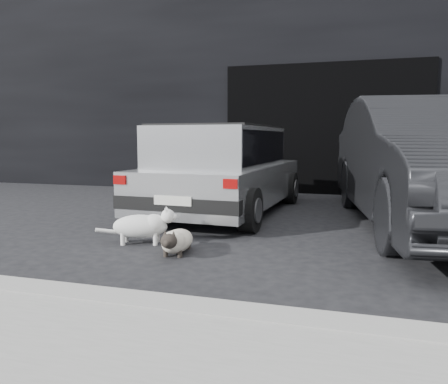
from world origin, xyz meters
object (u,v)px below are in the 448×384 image
(silver_hatchback, at_px, (223,166))
(cat_siamese, at_px, (176,241))
(second_car, at_px, (432,162))
(cat_white, at_px, (144,225))

(silver_hatchback, relative_size, cat_siamese, 4.41)
(second_car, height_order, cat_white, second_car)
(cat_white, bearing_deg, second_car, 104.75)
(cat_white, bearing_deg, cat_siamese, 43.15)
(silver_hatchback, height_order, second_car, second_car)
(silver_hatchback, relative_size, second_car, 0.72)
(silver_hatchback, bearing_deg, cat_siamese, -81.05)
(silver_hatchback, bearing_deg, cat_white, -93.72)
(cat_white, bearing_deg, silver_hatchback, 157.59)
(silver_hatchback, height_order, cat_siamese, silver_hatchback)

